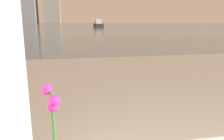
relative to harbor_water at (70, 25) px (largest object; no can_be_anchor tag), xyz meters
The scene contains 2 objects.
harbor_water is the anchor object (origin of this frame).
harbor_boat_1 24.93m from the harbor_water, 79.72° to the right, with size 1.27×3.69×1.38m.
Camera 1 is at (-0.56, 0.20, 1.16)m, focal length 35.00 mm.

